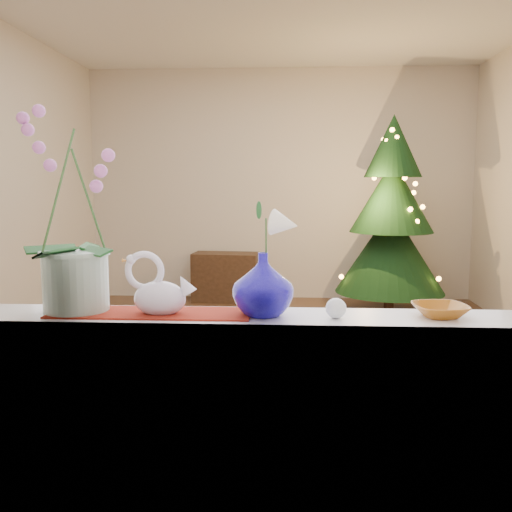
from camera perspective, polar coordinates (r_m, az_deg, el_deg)
The scene contains 15 objects.
ground at distance 4.51m, azimuth 1.86°, elevation -10.45°, with size 5.00×5.00×0.00m, color #3D2919.
wall_back at distance 6.79m, azimuth 2.41°, elevation 7.09°, with size 4.50×0.10×2.70m, color beige.
wall_front at distance 1.79m, azimuth 0.13°, elevation 6.59°, with size 4.50×0.10×2.70m, color beige.
window_apron at distance 2.06m, azimuth 0.19°, elevation -19.65°, with size 2.20×0.08×0.88m, color white.
windowsill at distance 1.98m, azimuth 0.33°, elevation -6.50°, with size 2.20×0.26×0.04m, color white.
window_frame at distance 1.85m, azimuth 0.19°, elevation 17.48°, with size 2.22×0.06×1.60m, color white, non-canonical shape.
runner at distance 2.03m, azimuth -10.50°, elevation -5.61°, with size 0.70×0.20×0.01m, color maroon.
orchid_pot at distance 2.08m, azimuth -17.84°, elevation 4.39°, with size 0.25×0.25×0.72m, color white, non-canonical shape.
swan at distance 1.99m, azimuth -9.61°, elevation -2.88°, with size 0.25×0.11×0.21m, color silver, non-canonical shape.
blue_vase at distance 1.94m, azimuth 0.71°, elevation -2.38°, with size 0.24×0.24×0.25m, color #0D0671.
lily at distance 1.92m, azimuth 0.72°, elevation 4.09°, with size 0.14×0.08×0.19m, color white, non-canonical shape.
paperweight at distance 1.94m, azimuth 8.00°, elevation -5.20°, with size 0.07×0.07×0.07m, color silver.
amber_dish at distance 2.04m, azimuth 17.92°, elevation -5.29°, with size 0.15×0.15×0.04m, color #945313.
xmas_tree at distance 6.06m, azimuth 13.39°, elevation 3.89°, with size 1.13×1.13×2.07m, color black, non-canonical shape.
side_table at distance 6.67m, azimuth -3.01°, elevation -2.12°, with size 0.76×0.38×0.57m, color black.
Camera 1 is at (0.10, -4.29, 1.37)m, focal length 40.00 mm.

